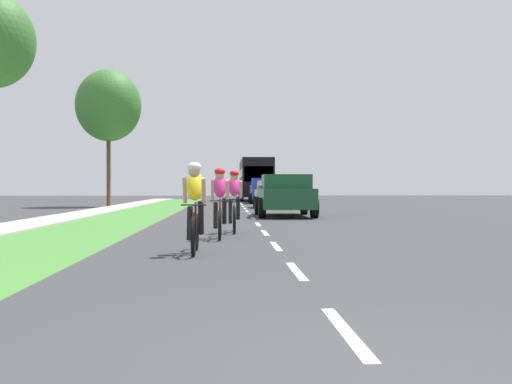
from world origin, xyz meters
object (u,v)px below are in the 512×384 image
(cyclist_lead, at_px, (195,207))
(bus_black, at_px, (255,178))
(cyclist_trailing, at_px, (220,203))
(sedan_silver, at_px, (272,194))
(pickup_dark_green, at_px, (285,195))
(suv_blue, at_px, (264,190))
(cyclist_distant, at_px, (234,201))
(street_tree_far, at_px, (108,106))

(cyclist_lead, xyz_separation_m, bus_black, (2.97, 41.72, 1.17))
(cyclist_trailing, height_order, sedan_silver, cyclist_trailing)
(pickup_dark_green, bearing_deg, bus_black, 89.72)
(cyclist_lead, height_order, suv_blue, suv_blue)
(suv_blue, xyz_separation_m, bus_black, (-0.22, 8.97, 1.03))
(cyclist_distant, height_order, bus_black, bus_black)
(suv_blue, bearing_deg, bus_black, 91.38)
(bus_black, xyz_separation_m, street_tree_far, (-9.44, -15.99, 4.00))
(street_tree_far, bearing_deg, suv_blue, 36.00)
(sedan_silver, xyz_separation_m, street_tree_far, (-9.53, 2.34, 5.21))
(cyclist_trailing, bearing_deg, sedan_silver, 82.54)
(bus_black, bearing_deg, street_tree_far, -120.56)
(cyclist_trailing, xyz_separation_m, sedan_silver, (2.67, 20.37, -0.04))
(sedan_silver, bearing_deg, cyclist_trailing, -97.46)
(cyclist_trailing, relative_size, bus_black, 0.15)
(cyclist_lead, distance_m, street_tree_far, 27.03)
(cyclist_lead, relative_size, suv_blue, 0.37)
(bus_black, bearing_deg, cyclist_distant, -93.47)
(cyclist_distant, bearing_deg, sedan_silver, 82.85)
(pickup_dark_green, bearing_deg, cyclist_lead, -101.98)
(suv_blue, relative_size, street_tree_far, 0.58)
(cyclist_lead, bearing_deg, bus_black, 85.92)
(cyclist_trailing, xyz_separation_m, suv_blue, (2.79, 29.73, 0.14))
(bus_black, bearing_deg, pickup_dark_green, -90.28)
(cyclist_trailing, bearing_deg, bus_black, 86.19)
(cyclist_trailing, distance_m, sedan_silver, 20.54)
(street_tree_far, bearing_deg, cyclist_trailing, -73.17)
(sedan_silver, distance_m, street_tree_far, 11.11)
(cyclist_distant, height_order, suv_blue, suv_blue)
(cyclist_distant, bearing_deg, street_tree_far, 109.07)
(suv_blue, height_order, bus_black, bus_black)
(cyclist_trailing, bearing_deg, pickup_dark_green, 76.73)
(cyclist_trailing, relative_size, street_tree_far, 0.21)
(cyclist_lead, xyz_separation_m, suv_blue, (3.19, 32.75, 0.14))
(cyclist_lead, distance_m, pickup_dark_green, 13.65)
(suv_blue, bearing_deg, street_tree_far, -144.00)
(cyclist_trailing, xyz_separation_m, cyclist_distant, (0.34, 1.85, 0.00))
(cyclist_lead, bearing_deg, pickup_dark_green, 78.02)
(pickup_dark_green, xyz_separation_m, bus_black, (0.14, 28.37, 1.15))
(sedan_silver, bearing_deg, cyclist_distant, -97.15)
(cyclist_trailing, xyz_separation_m, bus_black, (2.58, 38.70, 1.17))
(cyclist_distant, height_order, pickup_dark_green, pickup_dark_green)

